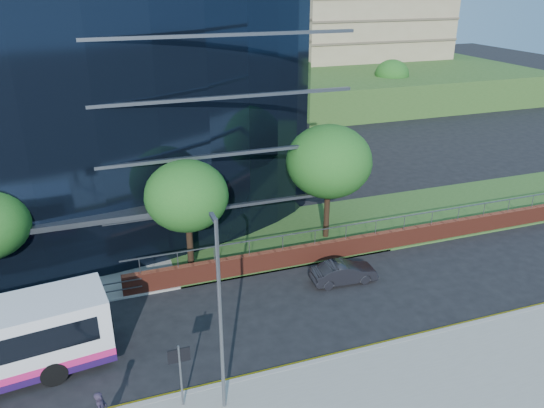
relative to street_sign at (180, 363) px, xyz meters
name	(u,v)px	position (x,y,z in m)	size (l,w,h in m)	color
ground	(62,407)	(-4.50, 1.59, -2.15)	(200.00, 200.00, 0.00)	black
grass_verge	(422,214)	(19.50, 12.59, -2.09)	(36.00, 8.00, 0.12)	#2D511E
retaining_wall	(403,237)	(15.50, 8.89, -1.54)	(34.00, 0.40, 2.11)	maroon
apartment_block	(291,12)	(27.50, 58.80, 8.96)	(60.00, 42.00, 30.00)	#2D511E
street_sign	(180,363)	(0.00, 0.00, 0.00)	(0.85, 0.09, 2.80)	slate
tree_far_c	(187,196)	(2.50, 10.59, 2.39)	(4.62, 4.62, 6.51)	black
tree_far_d	(329,162)	(11.50, 11.59, 3.04)	(5.28, 5.28, 7.44)	black
tree_dist_e	(280,82)	(19.50, 41.59, 2.39)	(4.62, 4.62, 6.51)	black
tree_dist_f	(392,74)	(35.50, 43.59, 2.06)	(4.29, 4.29, 6.05)	black
streetlight_east	(220,313)	(1.50, -0.59, 2.29)	(0.15, 0.77, 8.00)	slate
parked_car	(344,272)	(10.11, 6.30, -1.55)	(1.27, 3.66, 1.20)	black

